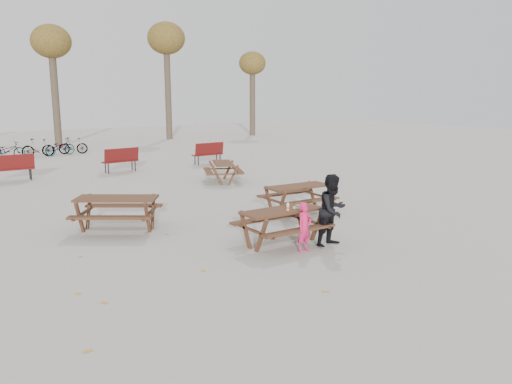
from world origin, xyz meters
TOP-DOWN VIEW (x-y plane):
  - ground at (0.00, 0.00)m, footprint 80.00×80.00m
  - main_picnic_table at (0.00, 0.00)m, footprint 1.80×1.45m
  - food_tray at (0.36, -0.09)m, footprint 0.18×0.11m
  - bread_roll at (0.36, -0.09)m, footprint 0.14×0.06m
  - soda_bottle at (0.05, -0.13)m, footprint 0.07×0.07m
  - child at (0.09, -0.66)m, footprint 0.42×0.31m
  - adult at (0.85, -0.67)m, footprint 0.84×0.70m
  - picnic_table_east at (2.13, 2.10)m, footprint 1.85×1.52m
  - picnic_table_north at (-2.59, 3.11)m, footprint 2.43×2.33m
  - picnic_table_far at (2.99, 7.58)m, footprint 1.93×2.09m
  - park_bench_row at (-1.03, 12.26)m, footprint 12.50×1.13m
  - bicycle_row at (-1.96, 19.89)m, footprint 7.32×1.99m
  - tree_row at (0.90, 25.15)m, footprint 32.17×3.52m
  - fallen_leaves at (0.50, 2.50)m, footprint 11.00×11.00m

SIDE VIEW (x-z plane):
  - ground at x=0.00m, z-range 0.00..0.00m
  - fallen_leaves at x=0.50m, z-range 0.00..0.01m
  - picnic_table_far at x=2.99m, z-range 0.00..0.73m
  - picnic_table_east at x=2.13m, z-range 0.00..0.77m
  - picnic_table_north at x=-2.59m, z-range 0.00..0.82m
  - bicycle_row at x=-1.96m, z-range -0.03..0.93m
  - park_bench_row at x=-1.03m, z-range 0.00..1.03m
  - child at x=0.09m, z-range 0.00..1.04m
  - main_picnic_table at x=0.00m, z-range 0.20..0.97m
  - adult at x=0.85m, z-range 0.00..1.56m
  - food_tray at x=0.36m, z-range 0.78..0.81m
  - bread_roll at x=0.36m, z-range 0.81..0.86m
  - soda_bottle at x=0.05m, z-range 0.76..0.93m
  - tree_row at x=0.90m, z-range 2.06..10.32m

